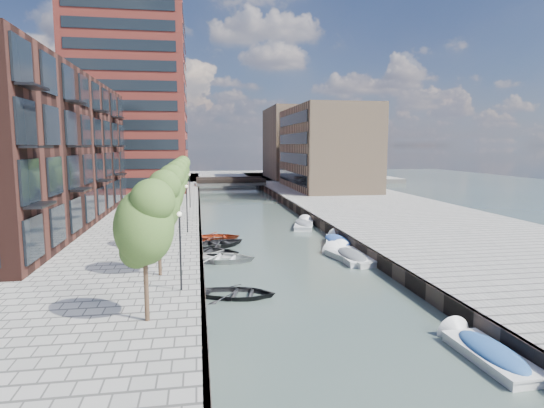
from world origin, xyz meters
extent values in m
plane|color=#38473F|center=(0.00, 40.00, 0.00)|extent=(300.00, 300.00, 0.00)
cube|color=gray|center=(16.00, 40.00, 0.50)|extent=(20.00, 140.00, 1.00)
cube|color=#332823|center=(-6.10, 40.00, 0.50)|extent=(0.25, 140.00, 1.00)
cube|color=#332823|center=(6.10, 40.00, 0.50)|extent=(0.25, 140.00, 1.00)
cube|color=gray|center=(0.00, 100.00, 0.50)|extent=(80.00, 40.00, 1.00)
cube|color=black|center=(-20.00, 30.00, 8.00)|extent=(8.00, 38.00, 14.00)
cube|color=#9A362C|center=(-17.00, 65.00, 16.00)|extent=(18.00, 18.00, 30.00)
cube|color=#93765A|center=(16.00, 62.00, 8.00)|extent=(12.00, 25.00, 14.00)
cube|color=#93765A|center=(16.00, 88.00, 9.00)|extent=(12.00, 20.00, 16.00)
cube|color=gray|center=(0.00, 72.00, 1.30)|extent=(13.00, 6.00, 0.60)
cube|color=#332823|center=(0.00, 69.20, 1.90)|extent=(13.00, 0.40, 0.80)
cube|color=#332823|center=(0.00, 74.80, 1.90)|extent=(13.00, 0.40, 0.80)
cylinder|color=#382619|center=(-8.50, 4.00, 2.60)|extent=(0.20, 0.20, 3.20)
ellipsoid|color=#2D4B1C|center=(-8.50, 4.00, 5.33)|extent=(2.50, 2.50, 3.25)
cylinder|color=#382619|center=(-8.50, 11.00, 2.60)|extent=(0.20, 0.20, 3.20)
ellipsoid|color=#2D4B1C|center=(-8.50, 11.00, 5.33)|extent=(2.50, 2.50, 3.25)
cylinder|color=#382619|center=(-8.50, 18.00, 2.60)|extent=(0.20, 0.20, 3.20)
ellipsoid|color=#2D4B1C|center=(-8.50, 18.00, 5.33)|extent=(2.50, 2.50, 3.25)
cylinder|color=#382619|center=(-8.50, 25.00, 2.60)|extent=(0.20, 0.20, 3.20)
ellipsoid|color=#2D4B1C|center=(-8.50, 25.00, 5.33)|extent=(2.50, 2.50, 3.25)
cylinder|color=#382619|center=(-8.50, 32.00, 2.60)|extent=(0.20, 0.20, 3.20)
ellipsoid|color=#2D4B1C|center=(-8.50, 32.00, 5.33)|extent=(2.50, 2.50, 3.25)
cylinder|color=#382619|center=(-8.50, 39.00, 2.60)|extent=(0.20, 0.20, 3.20)
ellipsoid|color=#2D4B1C|center=(-8.50, 39.00, 5.33)|extent=(2.50, 2.50, 3.25)
cylinder|color=#382619|center=(-8.50, 46.00, 2.60)|extent=(0.20, 0.20, 3.20)
ellipsoid|color=#2D4B1C|center=(-8.50, 46.00, 5.33)|extent=(2.50, 2.50, 3.25)
cylinder|color=black|center=(-7.20, 8.00, 3.00)|extent=(0.10, 0.10, 4.00)
sphere|color=#FFF2CC|center=(-7.20, 8.00, 5.00)|extent=(0.24, 0.24, 0.24)
cylinder|color=black|center=(-7.20, 24.00, 3.00)|extent=(0.10, 0.10, 4.00)
sphere|color=#FFF2CC|center=(-7.20, 24.00, 5.00)|extent=(0.24, 0.24, 0.24)
cylinder|color=black|center=(-7.20, 40.00, 3.00)|extent=(0.10, 0.10, 4.00)
sphere|color=#FFF2CC|center=(-7.20, 40.00, 5.00)|extent=(0.24, 0.24, 0.24)
imported|color=black|center=(-4.10, 9.32, 0.00)|extent=(4.81, 3.96, 0.87)
imported|color=black|center=(-5.36, 19.56, 0.00)|extent=(5.57, 4.85, 0.96)
imported|color=maroon|center=(-4.63, 25.56, 0.00)|extent=(4.23, 3.06, 0.86)
imported|color=silver|center=(-4.65, 17.36, 0.00)|extent=(5.77, 4.76, 1.04)
imported|color=black|center=(-4.65, 22.39, 0.00)|extent=(5.84, 5.17, 1.00)
cube|color=silver|center=(5.07, 0.00, 0.05)|extent=(1.75, 4.40, 0.61)
cube|color=silver|center=(5.07, 0.00, 0.38)|extent=(1.83, 4.50, 0.09)
cone|color=silver|center=(4.99, 2.17, 0.09)|extent=(1.64, 0.90, 1.61)
ellipsoid|color=navy|center=(5.07, 0.00, 0.43)|extent=(1.65, 4.02, 0.53)
cube|color=beige|center=(4.88, 16.03, 0.05)|extent=(2.92, 5.00, 0.67)
cube|color=beige|center=(4.88, 16.03, 0.41)|extent=(3.02, 5.12, 0.10)
cone|color=beige|center=(4.26, 18.30, 0.10)|extent=(1.92, 1.35, 1.74)
ellipsoid|color=#505357|center=(4.88, 16.03, 0.46)|extent=(2.71, 4.58, 0.57)
cube|color=white|center=(4.98, 16.35, 0.05)|extent=(1.77, 4.77, 0.67)
cube|color=white|center=(4.98, 16.35, 0.42)|extent=(1.85, 4.88, 0.10)
cone|color=white|center=(4.98, 18.73, 0.10)|extent=(1.76, 0.94, 1.76)
cube|color=white|center=(5.40, 21.11, 0.05)|extent=(3.21, 5.30, 0.70)
cube|color=white|center=(5.40, 21.11, 0.43)|extent=(3.32, 5.43, 0.11)
cone|color=white|center=(6.13, 23.49, 0.11)|extent=(2.04, 1.47, 1.84)
ellipsoid|color=#22489C|center=(5.40, 21.11, 0.49)|extent=(2.98, 4.85, 0.61)
cube|color=silver|center=(4.55, 29.93, 0.05)|extent=(2.95, 4.97, 0.66)
cube|color=silver|center=(4.55, 29.93, 0.41)|extent=(3.05, 5.09, 0.10)
cone|color=silver|center=(5.19, 32.18, 0.10)|extent=(1.91, 1.35, 1.73)
ellipsoid|color=slate|center=(4.55, 29.93, 0.46)|extent=(2.74, 4.55, 0.57)
imported|color=silver|center=(11.26, 56.54, 1.59)|extent=(2.46, 3.71, 1.17)
camera|label=1|loc=(-6.24, -15.35, 8.47)|focal=30.00mm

